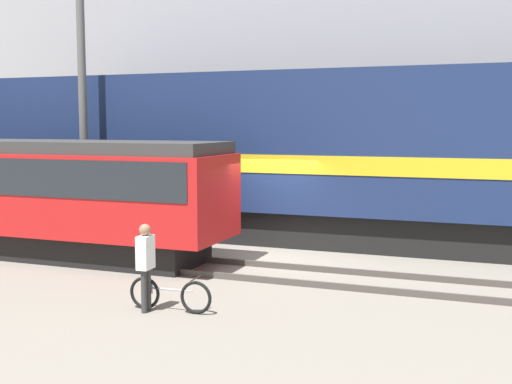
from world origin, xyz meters
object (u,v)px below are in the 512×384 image
Objects in this scene: bicycle at (170,295)px; utility_pole_center at (83,95)px; streetcar at (20,189)px; person at (146,259)px; freight_locomotive at (321,155)px.

utility_pole_center is (-5.81, 5.55, 4.00)m from bicycle.
person is at bearing -30.86° from streetcar.
bicycle is at bearing -43.65° from utility_pole_center.
streetcar is at bearing 149.14° from person.
freight_locomotive is at bearing 18.43° from utility_pole_center.
bicycle is at bearing 22.23° from person.
streetcar reaches higher than person.
person is (-0.41, -0.17, 0.68)m from bicycle.
streetcar is 6.90m from person.
person is 0.19× the size of utility_pole_center.
bicycle is (-0.78, -7.74, -2.26)m from freight_locomotive.
utility_pole_center reaches higher than bicycle.
freight_locomotive is 8.37m from streetcar.
utility_pole_center reaches higher than person.
freight_locomotive is 12.95× the size of bicycle.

